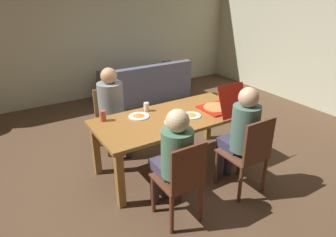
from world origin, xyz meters
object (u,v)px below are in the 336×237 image
at_px(plate_0, 191,115).
at_px(drinking_glass_2, 146,107).
at_px(chair_0, 249,153).
at_px(chair_2, 181,181).
at_px(chair_1, 110,116).
at_px(person_2, 174,155).
at_px(plate_1, 139,116).
at_px(person_0, 241,131).
at_px(plate_2, 175,122).
at_px(drinking_glass_0, 103,116).
at_px(couch, 145,85).
at_px(pizza_box_0, 220,107).
at_px(person_1, 112,104).
at_px(drinking_glass_1, 174,126).
at_px(dining_table, 172,123).

xyz_separation_m(plate_0, drinking_glass_2, (-0.40, 0.44, 0.05)).
bearing_deg(chair_0, chair_2, 179.77).
bearing_deg(chair_1, plate_0, -57.15).
bearing_deg(chair_1, person_2, -90.00).
bearing_deg(plate_1, chair_1, 98.64).
bearing_deg(plate_1, drinking_glass_2, 34.32).
bearing_deg(chair_0, person_0, 90.00).
xyz_separation_m(chair_2, person_2, (0.00, 0.14, 0.22)).
height_order(person_2, plate_2, person_2).
relative_size(drinking_glass_0, couch, 0.08).
bearing_deg(pizza_box_0, person_2, -151.88).
xyz_separation_m(person_1, plate_0, (0.68, -0.91, 0.02)).
bearing_deg(chair_1, drinking_glass_1, -78.87).
bearing_deg(drinking_glass_2, plate_1, -145.68).
xyz_separation_m(drinking_glass_2, couch, (1.12, 2.17, -0.50)).
relative_size(drinking_glass_0, drinking_glass_2, 1.17).
bearing_deg(drinking_glass_1, chair_0, -39.65).
xyz_separation_m(person_2, plate_1, (0.11, 0.96, 0.02)).
bearing_deg(couch, person_0, -98.69).
distance_m(chair_0, plate_1, 1.38).
distance_m(person_0, pizza_box_0, 0.61).
bearing_deg(plate_2, person_2, -123.91).
bearing_deg(plate_2, drinking_glass_1, -124.62).
height_order(chair_1, couch, chair_1).
height_order(plate_0, couch, couch).
xyz_separation_m(dining_table, drinking_glass_1, (-0.21, -0.37, 0.17)).
bearing_deg(chair_1, dining_table, -63.50).
distance_m(chair_2, pizza_box_0, 1.34).
height_order(drinking_glass_1, couch, drinking_glass_1).
height_order(chair_2, pizza_box_0, pizza_box_0).
distance_m(dining_table, drinking_glass_2, 0.40).
bearing_deg(chair_1, pizza_box_0, -45.38).
distance_m(chair_1, person_1, 0.27).
bearing_deg(pizza_box_0, couch, 83.47).
height_order(person_1, plate_2, person_1).
height_order(chair_0, person_1, person_1).
distance_m(chair_0, pizza_box_0, 0.80).
bearing_deg(drinking_glass_2, drinking_glass_1, -91.70).
height_order(person_0, pizza_box_0, person_0).
bearing_deg(drinking_glass_0, chair_1, 63.15).
xyz_separation_m(person_2, pizza_box_0, (1.09, 0.58, 0.07)).
distance_m(drinking_glass_0, drinking_glass_1, 0.89).
bearing_deg(person_1, plate_2, -67.77).
bearing_deg(chair_1, person_1, -90.00).
bearing_deg(chair_1, couch, 48.22).
bearing_deg(drinking_glass_1, pizza_box_0, 13.25).
relative_size(chair_0, drinking_glass_1, 6.36).
height_order(person_1, person_2, person_1).
relative_size(plate_0, plate_2, 0.96).
relative_size(person_1, plate_0, 5.06).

